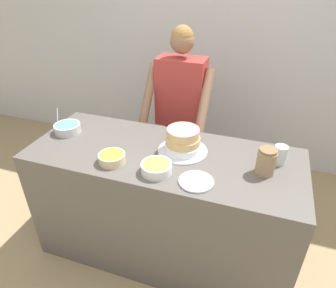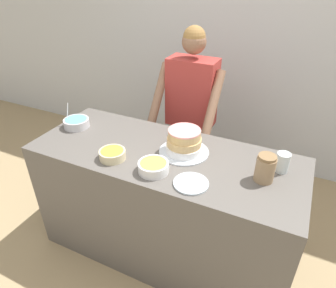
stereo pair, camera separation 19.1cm
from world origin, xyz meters
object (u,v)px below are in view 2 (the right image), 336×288
object	(u,v)px
ceramic_plate	(191,183)
drinking_glass	(282,162)
stoneware_jar	(265,168)
person_baker	(191,104)
cake	(184,143)
frosting_bowl_yellow	(153,167)
frosting_bowl_blue	(76,123)
frosting_bowl_orange	(112,154)

from	to	relation	value
ceramic_plate	drinking_glass	bearing A→B (deg)	38.73
drinking_glass	stoneware_jar	bearing A→B (deg)	-120.42
person_baker	drinking_glass	bearing A→B (deg)	-36.35
person_baker	cake	size ratio (longest dim) A/B	4.81
stoneware_jar	frosting_bowl_yellow	bearing A→B (deg)	-161.77
frosting_bowl_blue	frosting_bowl_orange	bearing A→B (deg)	-26.07
person_baker	frosting_bowl_orange	size ratio (longest dim) A/B	9.41
person_baker	stoneware_jar	size ratio (longest dim) A/B	9.54
ceramic_plate	stoneware_jar	size ratio (longest dim) A/B	1.22
ceramic_plate	stoneware_jar	world-z (taller)	stoneware_jar
cake	frosting_bowl_blue	bearing A→B (deg)	-178.60
person_baker	frosting_bowl_blue	world-z (taller)	person_baker
cake	drinking_glass	world-z (taller)	cake
frosting_bowl_orange	drinking_glass	world-z (taller)	drinking_glass
person_baker	stoneware_jar	bearing A→B (deg)	-44.89
drinking_glass	frosting_bowl_blue	bearing A→B (deg)	-176.73
frosting_bowl_orange	frosting_bowl_yellow	distance (m)	0.31
stoneware_jar	drinking_glass	bearing A→B (deg)	59.58
cake	frosting_bowl_blue	size ratio (longest dim) A/B	1.74
frosting_bowl_blue	drinking_glass	xyz separation A→B (m)	(1.51, 0.09, 0.03)
drinking_glass	ceramic_plate	xyz separation A→B (m)	(-0.45, -0.36, -0.06)
cake	frosting_bowl_yellow	world-z (taller)	cake
ceramic_plate	frosting_bowl_blue	bearing A→B (deg)	165.57
person_baker	ceramic_plate	world-z (taller)	person_baker
frosting_bowl_blue	frosting_bowl_yellow	bearing A→B (deg)	-17.55
frosting_bowl_blue	ceramic_plate	bearing A→B (deg)	-14.43
person_baker	frosting_bowl_orange	distance (m)	0.97
frosting_bowl_orange	frosting_bowl_blue	distance (m)	0.56
frosting_bowl_yellow	drinking_glass	xyz separation A→B (m)	(0.70, 0.34, 0.03)
person_baker	frosting_bowl_yellow	distance (m)	0.97
drinking_glass	stoneware_jar	world-z (taller)	stoneware_jar
frosting_bowl_yellow	stoneware_jar	size ratio (longest dim) A/B	1.12
cake	frosting_bowl_blue	xyz separation A→B (m)	(-0.89, -0.02, -0.04)
frosting_bowl_blue	stoneware_jar	world-z (taller)	frosting_bowl_blue
drinking_glass	frosting_bowl_orange	bearing A→B (deg)	-161.74
frosting_bowl_orange	ceramic_plate	distance (m)	0.56
person_baker	drinking_glass	xyz separation A→B (m)	(0.84, -0.62, 0.03)
drinking_glass	ceramic_plate	distance (m)	0.58
cake	frosting_bowl_blue	distance (m)	0.89
frosting_bowl_blue	stoneware_jar	size ratio (longest dim) A/B	1.14
frosting_bowl_blue	drinking_glass	size ratio (longest dim) A/B	1.55
cake	drinking_glass	size ratio (longest dim) A/B	2.70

